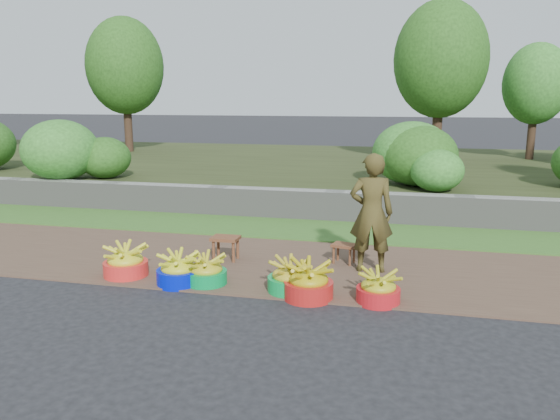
% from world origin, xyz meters
% --- Properties ---
extents(ground_plane, '(120.00, 120.00, 0.00)m').
position_xyz_m(ground_plane, '(0.00, 0.00, 0.00)').
color(ground_plane, black).
rests_on(ground_plane, ground).
extents(dirt_shoulder, '(80.00, 2.50, 0.02)m').
position_xyz_m(dirt_shoulder, '(0.00, 1.25, 0.01)').
color(dirt_shoulder, '#4D382B').
rests_on(dirt_shoulder, ground).
extents(grass_verge, '(80.00, 1.50, 0.04)m').
position_xyz_m(grass_verge, '(0.00, 3.25, 0.02)').
color(grass_verge, '#386624').
rests_on(grass_verge, ground).
extents(retaining_wall, '(80.00, 0.35, 0.55)m').
position_xyz_m(retaining_wall, '(0.00, 4.10, 0.28)').
color(retaining_wall, gray).
rests_on(retaining_wall, ground).
extents(earth_bank, '(80.00, 10.00, 0.50)m').
position_xyz_m(earth_bank, '(0.00, 9.00, 0.25)').
color(earth_bank, '#2D3619').
rests_on(earth_bank, ground).
extents(basin_a, '(0.55, 0.55, 0.41)m').
position_xyz_m(basin_a, '(-2.13, 0.36, 0.18)').
color(basin_a, red).
rests_on(basin_a, ground).
extents(basin_b, '(0.52, 0.52, 0.39)m').
position_xyz_m(basin_b, '(-1.37, 0.24, 0.18)').
color(basin_b, '#0010C5').
rests_on(basin_b, ground).
extents(basin_c, '(0.50, 0.50, 0.37)m').
position_xyz_m(basin_c, '(-1.04, 0.31, 0.17)').
color(basin_c, '#00873C').
rests_on(basin_c, ground).
extents(basin_d, '(0.52, 0.52, 0.39)m').
position_xyz_m(basin_d, '(-0.01, 0.28, 0.17)').
color(basin_d, '#06903D').
rests_on(basin_d, ground).
extents(basin_e, '(0.56, 0.56, 0.42)m').
position_xyz_m(basin_e, '(0.23, 0.14, 0.19)').
color(basin_e, '#AC1A18').
rests_on(basin_e, ground).
extents(basin_f, '(0.48, 0.48, 0.36)m').
position_xyz_m(basin_f, '(1.00, 0.18, 0.16)').
color(basin_f, red).
rests_on(basin_f, ground).
extents(stool_left, '(0.37, 0.28, 0.33)m').
position_xyz_m(stool_left, '(-1.13, 1.28, 0.28)').
color(stool_left, brown).
rests_on(stool_left, dirt_shoulder).
extents(stool_right, '(0.35, 0.30, 0.27)m').
position_xyz_m(stool_right, '(0.47, 1.49, 0.23)').
color(stool_right, brown).
rests_on(stool_right, dirt_shoulder).
extents(vendor_woman, '(0.59, 0.43, 1.52)m').
position_xyz_m(vendor_woman, '(0.83, 1.25, 0.78)').
color(vendor_woman, black).
rests_on(vendor_woman, dirt_shoulder).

